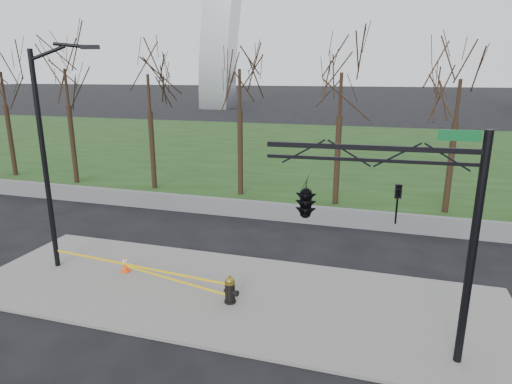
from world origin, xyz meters
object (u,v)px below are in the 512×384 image
(traffic_signal_mast, at_px, (337,201))
(traffic_cone, at_px, (125,264))
(street_light, at_px, (49,146))
(fire_hydrant, at_px, (230,290))

(traffic_signal_mast, bearing_deg, traffic_cone, 160.57)
(street_light, bearing_deg, traffic_signal_mast, -30.24)
(traffic_cone, height_order, traffic_signal_mast, traffic_signal_mast)
(street_light, height_order, traffic_signal_mast, street_light)
(street_light, bearing_deg, fire_hydrant, -25.42)
(fire_hydrant, bearing_deg, traffic_signal_mast, -2.15)
(fire_hydrant, xyz_separation_m, traffic_signal_mast, (3.33, -1.27, 3.62))
(traffic_cone, xyz_separation_m, traffic_signal_mast, (7.83, -2.28, 3.75))
(fire_hydrant, relative_size, traffic_cone, 1.56)
(fire_hydrant, height_order, traffic_signal_mast, traffic_signal_mast)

